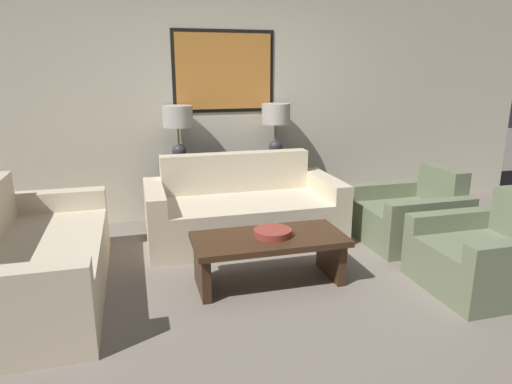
{
  "coord_description": "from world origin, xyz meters",
  "views": [
    {
      "loc": [
        -1.06,
        -2.95,
        1.73
      ],
      "look_at": [
        -0.01,
        0.9,
        0.65
      ],
      "focal_mm": 32.0,
      "sensor_mm": 36.0,
      "label": 1
    }
  ],
  "objects_px": {
    "console_table": "(229,189)",
    "armchair_near_back_wall": "(411,217)",
    "couch_by_back_wall": "(243,212)",
    "decorative_bowl": "(273,232)",
    "table_lamp_left": "(178,122)",
    "table_lamp_right": "(276,119)",
    "armchair_near_camera": "(487,257)",
    "coffee_table": "(269,248)",
    "couch_by_side": "(32,263)"
  },
  "relations": [
    {
      "from": "console_table",
      "to": "armchair_near_back_wall",
      "type": "bearing_deg",
      "value": -36.64
    },
    {
      "from": "couch_by_back_wall",
      "to": "decorative_bowl",
      "type": "distance_m",
      "value": 1.07
    },
    {
      "from": "table_lamp_left",
      "to": "couch_by_back_wall",
      "type": "distance_m",
      "value": 1.25
    },
    {
      "from": "table_lamp_right",
      "to": "armchair_near_camera",
      "type": "relative_size",
      "value": 0.66
    },
    {
      "from": "coffee_table",
      "to": "armchair_near_camera",
      "type": "bearing_deg",
      "value": -17.53
    },
    {
      "from": "decorative_bowl",
      "to": "table_lamp_left",
      "type": "bearing_deg",
      "value": 107.72
    },
    {
      "from": "table_lamp_right",
      "to": "armchair_near_camera",
      "type": "xyz_separation_m",
      "value": [
        1.08,
        -2.29,
        -0.9
      ]
    },
    {
      "from": "table_lamp_right",
      "to": "coffee_table",
      "type": "height_order",
      "value": "table_lamp_right"
    },
    {
      "from": "armchair_near_back_wall",
      "to": "table_lamp_left",
      "type": "bearing_deg",
      "value": 151.05
    },
    {
      "from": "table_lamp_left",
      "to": "coffee_table",
      "type": "relative_size",
      "value": 0.49
    },
    {
      "from": "console_table",
      "to": "coffee_table",
      "type": "height_order",
      "value": "console_table"
    },
    {
      "from": "table_lamp_right",
      "to": "armchair_near_back_wall",
      "type": "height_order",
      "value": "table_lamp_right"
    },
    {
      "from": "table_lamp_right",
      "to": "coffee_table",
      "type": "xyz_separation_m",
      "value": [
        -0.61,
        -1.75,
        -0.86
      ]
    },
    {
      "from": "armchair_near_back_wall",
      "to": "armchair_near_camera",
      "type": "distance_m",
      "value": 1.06
    },
    {
      "from": "table_lamp_right",
      "to": "coffee_table",
      "type": "distance_m",
      "value": 2.04
    },
    {
      "from": "table_lamp_left",
      "to": "couch_by_side",
      "type": "distance_m",
      "value": 2.18
    },
    {
      "from": "armchair_near_back_wall",
      "to": "decorative_bowl",
      "type": "bearing_deg",
      "value": -162.36
    },
    {
      "from": "coffee_table",
      "to": "table_lamp_left",
      "type": "bearing_deg",
      "value": 106.71
    },
    {
      "from": "couch_by_side",
      "to": "armchair_near_back_wall",
      "type": "relative_size",
      "value": 2.12
    },
    {
      "from": "console_table",
      "to": "decorative_bowl",
      "type": "distance_m",
      "value": 1.75
    },
    {
      "from": "table_lamp_left",
      "to": "decorative_bowl",
      "type": "xyz_separation_m",
      "value": [
        0.56,
        -1.75,
        -0.72
      ]
    },
    {
      "from": "table_lamp_left",
      "to": "armchair_near_back_wall",
      "type": "height_order",
      "value": "table_lamp_left"
    },
    {
      "from": "couch_by_back_wall",
      "to": "coffee_table",
      "type": "relative_size",
      "value": 1.59
    },
    {
      "from": "table_lamp_left",
      "to": "couch_by_side",
      "type": "bearing_deg",
      "value": -130.81
    },
    {
      "from": "armchair_near_camera",
      "to": "decorative_bowl",
      "type": "bearing_deg",
      "value": 161.96
    },
    {
      "from": "couch_by_back_wall",
      "to": "armchair_near_camera",
      "type": "relative_size",
      "value": 2.12
    },
    {
      "from": "couch_by_back_wall",
      "to": "couch_by_side",
      "type": "relative_size",
      "value": 1.0
    },
    {
      "from": "console_table",
      "to": "table_lamp_right",
      "type": "bearing_deg",
      "value": 0.0
    },
    {
      "from": "table_lamp_left",
      "to": "coffee_table",
      "type": "height_order",
      "value": "table_lamp_left"
    },
    {
      "from": "console_table",
      "to": "armchair_near_camera",
      "type": "relative_size",
      "value": 1.68
    },
    {
      "from": "console_table",
      "to": "armchair_near_back_wall",
      "type": "xyz_separation_m",
      "value": [
        1.64,
        -1.22,
        -0.11
      ]
    },
    {
      "from": "couch_by_side",
      "to": "armchair_near_camera",
      "type": "xyz_separation_m",
      "value": [
        3.52,
        -0.77,
        -0.03
      ]
    },
    {
      "from": "couch_by_side",
      "to": "table_lamp_right",
      "type": "bearing_deg",
      "value": 31.81
    },
    {
      "from": "table_lamp_left",
      "to": "armchair_near_camera",
      "type": "distance_m",
      "value": 3.31
    },
    {
      "from": "coffee_table",
      "to": "decorative_bowl",
      "type": "distance_m",
      "value": 0.14
    },
    {
      "from": "armchair_near_back_wall",
      "to": "couch_by_side",
      "type": "bearing_deg",
      "value": -175.28
    },
    {
      "from": "couch_by_back_wall",
      "to": "decorative_bowl",
      "type": "xyz_separation_m",
      "value": [
        -0.01,
        -1.06,
        0.15
      ]
    },
    {
      "from": "couch_by_back_wall",
      "to": "armchair_near_camera",
      "type": "distance_m",
      "value": 2.29
    },
    {
      "from": "table_lamp_left",
      "to": "table_lamp_right",
      "type": "xyz_separation_m",
      "value": [
        1.13,
        0.0,
        0.0
      ]
    },
    {
      "from": "table_lamp_right",
      "to": "armchair_near_back_wall",
      "type": "bearing_deg",
      "value": -48.61
    },
    {
      "from": "couch_by_back_wall",
      "to": "console_table",
      "type": "bearing_deg",
      "value": 90.0
    },
    {
      "from": "coffee_table",
      "to": "couch_by_back_wall",
      "type": "bearing_deg",
      "value": 87.87
    },
    {
      "from": "coffee_table",
      "to": "armchair_near_back_wall",
      "type": "relative_size",
      "value": 1.34
    },
    {
      "from": "armchair_near_camera",
      "to": "coffee_table",
      "type": "bearing_deg",
      "value": 162.47
    },
    {
      "from": "console_table",
      "to": "couch_by_side",
      "type": "distance_m",
      "value": 2.41
    },
    {
      "from": "couch_by_side",
      "to": "decorative_bowl",
      "type": "xyz_separation_m",
      "value": [
        1.87,
        -0.24,
        0.15
      ]
    },
    {
      "from": "console_table",
      "to": "decorative_bowl",
      "type": "height_order",
      "value": "console_table"
    },
    {
      "from": "couch_by_side",
      "to": "coffee_table",
      "type": "height_order",
      "value": "couch_by_side"
    },
    {
      "from": "table_lamp_right",
      "to": "armchair_near_camera",
      "type": "bearing_deg",
      "value": -64.76
    },
    {
      "from": "console_table",
      "to": "table_lamp_left",
      "type": "xyz_separation_m",
      "value": [
        -0.57,
        0.0,
        0.8
      ]
    }
  ]
}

